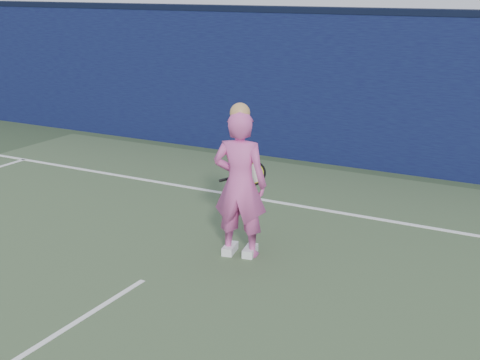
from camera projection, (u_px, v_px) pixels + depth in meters
The scene contains 6 objects.
ground at pixel (77, 323), 6.11m from camera, with size 80.00×80.00×0.00m, color #324329.
backstop_wall at pixel (337, 90), 11.22m from camera, with size 24.00×0.40×2.50m, color #0C0D37.
wall_cap at pixel (340, 10), 10.85m from camera, with size 24.00×0.42×0.10m, color black.
player at pixel (240, 184), 7.41m from camera, with size 0.68×0.52×1.75m.
racket at pixel (251, 174), 7.84m from camera, with size 0.54×0.27×0.30m.
court_lines at pixel (51, 338), 5.83m from camera, with size 11.00×12.04×0.01m.
Camera 1 is at (3.94, -4.10, 3.00)m, focal length 50.00 mm.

